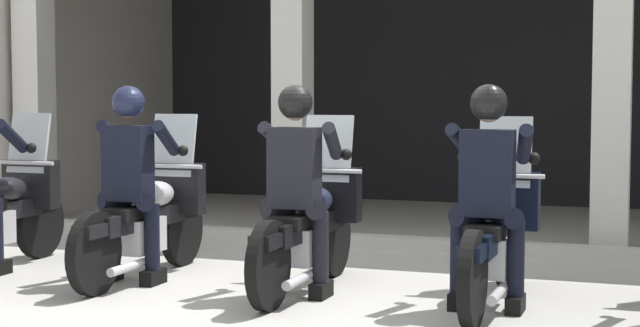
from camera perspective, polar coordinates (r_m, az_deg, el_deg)
The scene contains 9 objects.
ground_plane at distance 10.45m, azimuth 5.07°, elevation -4.31°, with size 80.00×80.00×0.00m, color #A8A59E.
station_building at distance 12.24m, azimuth 9.65°, elevation 7.41°, with size 10.91×4.53×3.55m.
kerb_strip at distance 9.56m, azimuth 6.50°, elevation -4.74°, with size 10.41×0.24×0.12m, color #B7B5AD.
motorcycle_left at distance 8.22m, azimuth -9.97°, elevation -3.10°, with size 0.62×2.04×1.35m.
police_officer_left at distance 7.93m, azimuth -11.03°, elevation -0.18°, with size 0.63×0.61×1.58m.
motorcycle_center at distance 7.58m, azimuth -0.62°, elevation -3.63°, with size 0.62×2.04×1.35m.
police_officer_center at distance 7.27m, azimuth -1.41°, elevation -0.48°, with size 0.63×0.61×1.58m.
motorcycle_right at distance 7.20m, azimuth 10.17°, elevation -4.09°, with size 0.62×2.04×1.35m.
police_officer_right at distance 6.87m, azimuth 9.81°, elevation -0.80°, with size 0.63×0.61×1.58m.
Camera 1 is at (2.62, -7.01, 1.50)m, focal length 54.74 mm.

